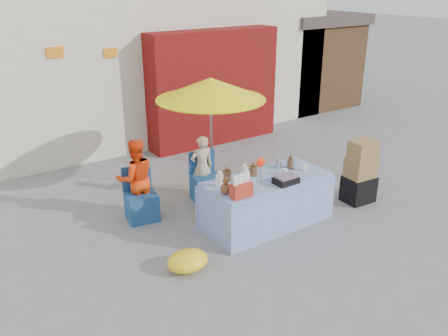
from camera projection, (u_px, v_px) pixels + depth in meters
ground at (246, 243)px, 7.05m from camera, size 80.00×80.00×0.00m
backdrop at (85, 1)px, 11.89m from camera, size 14.00×8.00×7.80m
market_table at (266, 200)px, 7.47m from camera, size 2.04×0.96×1.23m
chair_left at (141, 204)px, 7.67m from camera, size 0.55×0.55×0.85m
chair_right at (206, 186)px, 8.33m from camera, size 0.55×0.55×0.85m
vendor_orange at (136, 179)px, 7.62m from camera, size 0.72×0.60×1.32m
vendor_beige at (202, 167)px, 8.31m from camera, size 0.46×0.34×1.15m
umbrella at (211, 89)px, 8.09m from camera, size 1.90×1.90×2.09m
box_stack at (360, 174)px, 8.18m from camera, size 0.53×0.45×1.12m
tarp_bundle at (188, 261)px, 6.37m from camera, size 0.68×0.59×0.26m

